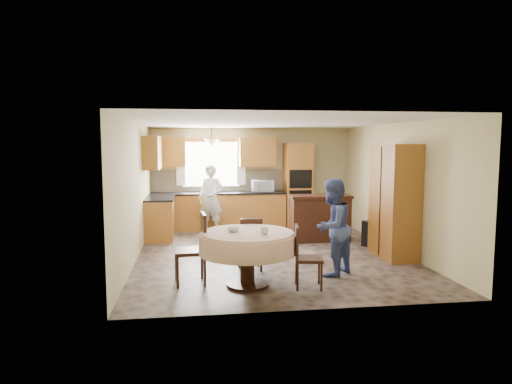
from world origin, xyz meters
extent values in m
cube|color=brown|center=(0.00, 0.00, 0.00)|extent=(5.00, 6.00, 0.01)
cube|color=white|center=(0.00, 0.00, 2.50)|extent=(5.00, 6.00, 0.01)
cube|color=tan|center=(0.00, 3.00, 1.25)|extent=(5.00, 0.02, 2.50)
cube|color=tan|center=(0.00, -3.00, 1.25)|extent=(5.00, 0.02, 2.50)
cube|color=tan|center=(-2.50, 0.00, 1.25)|extent=(0.02, 6.00, 2.50)
cube|color=tan|center=(2.50, 0.00, 1.25)|extent=(0.02, 6.00, 2.50)
cube|color=white|center=(-1.00, 2.98, 1.60)|extent=(1.40, 0.03, 1.10)
cube|color=white|center=(-1.75, 2.93, 1.65)|extent=(0.22, 0.02, 1.15)
cube|color=white|center=(-0.25, 2.93, 1.65)|extent=(0.22, 0.02, 1.15)
cube|color=#C17833|center=(-0.85, 2.70, 0.44)|extent=(3.30, 0.60, 0.88)
cube|color=black|center=(-0.85, 2.70, 0.90)|extent=(3.30, 0.64, 0.04)
cube|color=#C17833|center=(-2.20, 1.80, 0.44)|extent=(0.60, 1.20, 0.88)
cube|color=black|center=(-2.20, 1.80, 0.90)|extent=(0.64, 1.20, 0.04)
cube|color=tan|center=(-0.85, 2.99, 1.18)|extent=(3.30, 0.02, 0.55)
cube|color=#A66E29|center=(-2.05, 2.83, 1.91)|extent=(0.85, 0.33, 0.72)
cube|color=#A66E29|center=(0.15, 2.83, 1.91)|extent=(0.90, 0.33, 0.72)
cube|color=#A66E29|center=(-2.33, 1.80, 1.91)|extent=(0.33, 1.20, 0.72)
cube|color=#C17833|center=(1.15, 2.69, 1.06)|extent=(0.66, 0.62, 2.12)
cube|color=black|center=(1.15, 2.38, 1.25)|extent=(0.56, 0.01, 0.45)
cube|color=black|center=(1.15, 2.38, 0.75)|extent=(0.56, 0.01, 0.45)
cone|color=beige|center=(-1.00, 2.50, 2.12)|extent=(0.36, 0.36, 0.18)
cube|color=#3A1A10|center=(1.26, 1.03, 0.47)|extent=(1.33, 0.58, 0.94)
cube|color=black|center=(2.20, 0.37, 0.27)|extent=(0.46, 0.40, 0.53)
cube|color=#C17833|center=(2.22, -0.54, 1.05)|extent=(0.55, 1.10, 2.10)
cylinder|color=#3A1A10|center=(-0.68, -1.90, 0.37)|extent=(0.21, 0.21, 0.75)
cylinder|color=#3A1A10|center=(-0.68, -1.90, 0.02)|extent=(0.63, 0.63, 0.04)
cylinder|color=beige|center=(-0.68, -1.90, 0.79)|extent=(1.36, 1.36, 0.05)
cylinder|color=beige|center=(-0.68, -1.90, 0.64)|extent=(1.42, 1.42, 0.29)
cube|color=#3A1A10|center=(-1.52, -1.68, 0.50)|extent=(0.50, 0.50, 0.06)
cube|color=#3A1A10|center=(-1.31, -1.66, 0.79)|extent=(0.08, 0.44, 0.55)
cylinder|color=#3A1A10|center=(-1.72, -1.88, 0.24)|extent=(0.04, 0.04, 0.47)
cylinder|color=#3A1A10|center=(-1.32, -1.88, 0.24)|extent=(0.04, 0.04, 0.47)
cylinder|color=#3A1A10|center=(-1.72, -1.48, 0.24)|extent=(0.04, 0.04, 0.47)
cylinder|color=#3A1A10|center=(-1.32, -1.48, 0.24)|extent=(0.04, 0.04, 0.47)
cube|color=#3A1A10|center=(-0.53, -1.04, 0.41)|extent=(0.39, 0.39, 0.05)
cube|color=#3A1A10|center=(-0.53, -1.22, 0.66)|extent=(0.37, 0.04, 0.46)
cylinder|color=#3A1A10|center=(-0.70, -1.21, 0.20)|extent=(0.03, 0.03, 0.40)
cylinder|color=#3A1A10|center=(-0.37, -1.21, 0.20)|extent=(0.03, 0.03, 0.40)
cylinder|color=#3A1A10|center=(-0.70, -0.88, 0.20)|extent=(0.03, 0.03, 0.40)
cylinder|color=#3A1A10|center=(-0.37, -0.88, 0.20)|extent=(0.03, 0.03, 0.40)
cube|color=#3A1A10|center=(0.20, -2.11, 0.43)|extent=(0.46, 0.46, 0.05)
cube|color=#3A1A10|center=(0.02, -2.08, 0.68)|extent=(0.10, 0.38, 0.47)
cylinder|color=#3A1A10|center=(0.03, -2.28, 0.20)|extent=(0.03, 0.03, 0.41)
cylinder|color=#3A1A10|center=(0.37, -2.28, 0.20)|extent=(0.03, 0.03, 0.41)
cylinder|color=#3A1A10|center=(0.03, -1.94, 0.20)|extent=(0.03, 0.03, 0.41)
cylinder|color=#3A1A10|center=(0.37, -1.94, 0.20)|extent=(0.03, 0.03, 0.41)
cube|color=gold|center=(2.47, 0.38, 1.63)|extent=(0.05, 0.59, 0.49)
cube|color=#B1C2CF|center=(2.44, 0.38, 1.63)|extent=(0.01, 0.49, 0.38)
imported|color=silver|center=(0.25, 2.65, 1.07)|extent=(0.53, 0.36, 0.29)
imported|color=silver|center=(-1.04, 2.23, 0.81)|extent=(0.69, 0.58, 1.62)
imported|color=#3E4C87|center=(0.73, -1.51, 0.78)|extent=(0.96, 0.94, 1.56)
imported|color=#B2B2B2|center=(1.07, 1.03, 0.97)|extent=(0.24, 0.24, 0.06)
imported|color=silver|center=(1.71, 1.03, 1.09)|extent=(0.13, 0.13, 0.30)
imported|color=#B2B2B2|center=(-0.46, -2.11, 0.86)|extent=(0.15, 0.15, 0.09)
imported|color=#B2B2B2|center=(-0.88, -1.86, 0.84)|extent=(0.22, 0.22, 0.06)
camera|label=1|loc=(-1.47, -8.45, 2.10)|focal=32.00mm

